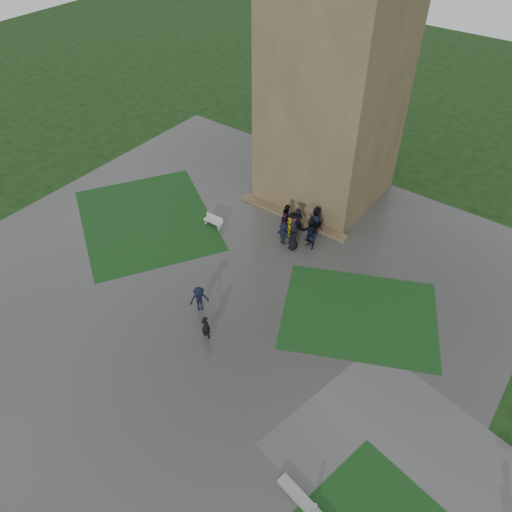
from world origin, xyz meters
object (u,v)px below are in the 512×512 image
Objects in this scene: bench at (214,221)px; pedestrian_near at (206,327)px; pedestrian_mid at (199,299)px; tower at (335,79)px.

pedestrian_near reaches higher than bench.
bench is at bearing -56.68° from pedestrian_near.
pedestrian_mid is 1.07× the size of pedestrian_near.
pedestrian_near is at bearing -82.19° from tower.
tower is 17.35m from pedestrian_mid.
tower is 18.73m from pedestrian_near.
tower reaches higher than pedestrian_near.
bench is (-4.02, -8.60, -8.54)m from tower.
tower reaches higher than pedestrian_mid.
pedestrian_mid reaches higher than bench.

